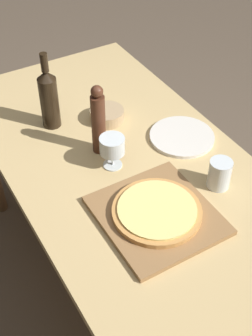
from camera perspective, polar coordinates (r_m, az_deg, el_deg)
ground_plane at (r=2.22m, az=0.63°, el=-14.38°), size 12.00×12.00×0.00m
dining_table at (r=1.71m, az=0.79°, el=-2.28°), size 0.81×1.68×0.75m
cutting_board at (r=1.48m, az=3.76°, el=-5.77°), size 0.34×0.37×0.02m
pizza at (r=1.47m, az=3.79°, el=-5.23°), size 0.28×0.28×0.02m
wine_bottle at (r=1.79m, az=-9.39°, el=8.47°), size 0.07×0.07×0.31m
pepper_mill at (r=1.64m, az=-3.39°, el=5.75°), size 0.05×0.05×0.27m
wine_glass at (r=1.60m, az=-1.70°, el=2.65°), size 0.09×0.09×0.12m
small_bowl at (r=1.85m, az=-2.33°, el=6.47°), size 0.13×0.13×0.05m
drinking_tumbler at (r=1.58m, az=11.34°, el=-0.71°), size 0.08×0.08×0.10m
dinner_plate at (r=1.78m, az=6.83°, el=3.82°), size 0.25×0.25×0.01m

